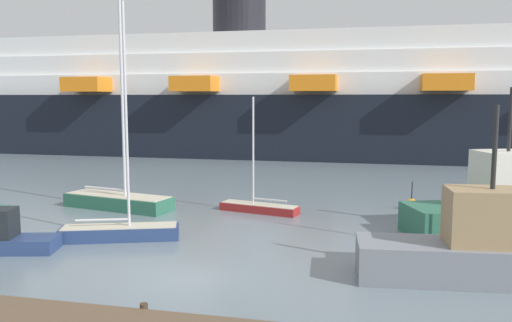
% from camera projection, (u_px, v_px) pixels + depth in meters
% --- Properties ---
extents(ground_plane, '(600.00, 600.00, 0.00)m').
position_uv_depth(ground_plane, '(190.00, 280.00, 19.56)').
color(ground_plane, slate).
extents(sailboat_1, '(5.71, 3.11, 11.17)m').
position_uv_depth(sailboat_1, '(120.00, 228.00, 25.07)').
color(sailboat_1, navy).
rests_on(sailboat_1, ground_plane).
extents(sailboat_2, '(4.95, 2.19, 6.83)m').
position_uv_depth(sailboat_2, '(259.00, 206.00, 31.08)').
color(sailboat_2, maroon).
rests_on(sailboat_2, ground_plane).
extents(sailboat_3, '(7.27, 3.40, 13.46)m').
position_uv_depth(sailboat_3, '(118.00, 198.00, 32.06)').
color(sailboat_3, '#2D6B51').
rests_on(sailboat_3, ground_plane).
extents(fishing_boat_1, '(9.44, 5.97, 7.29)m').
position_uv_depth(fishing_boat_1, '(499.00, 207.00, 25.93)').
color(fishing_boat_1, '#2D6B51').
rests_on(fishing_boat_1, ground_plane).
extents(fishing_boat_2, '(8.89, 3.24, 6.54)m').
position_uv_depth(fishing_boat_2, '(480.00, 249.00, 19.30)').
color(fishing_boat_2, gray).
rests_on(fishing_boat_2, ground_plane).
extents(channel_buoy_0, '(0.68, 0.68, 1.73)m').
position_uv_depth(channel_buoy_0, '(411.00, 204.00, 31.73)').
color(channel_buoy_0, orange).
rests_on(channel_buoy_0, ground_plane).
extents(cruise_ship, '(128.74, 20.57, 20.46)m').
position_uv_depth(cruise_ship, '(432.00, 100.00, 60.08)').
color(cruise_ship, black).
rests_on(cruise_ship, ground_plane).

